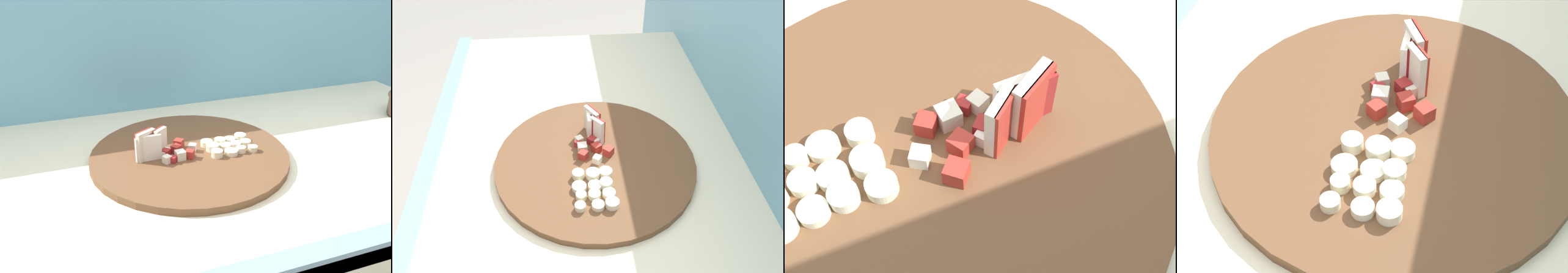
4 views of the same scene
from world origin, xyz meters
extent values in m
cube|color=#7A9EAD|center=(0.00, -0.35, 0.86)|extent=(1.47, 0.04, 0.04)
cube|color=#6BADC6|center=(0.00, 0.39, 0.67)|extent=(2.40, 0.04, 1.34)
cylinder|color=brown|center=(-0.09, 0.03, 0.88)|extent=(0.45, 0.45, 0.02)
cube|color=maroon|center=(-0.18, 0.03, 0.92)|extent=(0.04, 0.01, 0.06)
cube|color=white|center=(-0.18, 0.02, 0.92)|extent=(0.04, 0.01, 0.06)
cube|color=#A32323|center=(-0.20, 0.03, 0.92)|extent=(0.05, 0.01, 0.06)
cube|color=white|center=(-0.19, 0.02, 0.92)|extent=(0.05, 0.01, 0.06)
cube|color=#B22D23|center=(-0.20, 0.03, 0.92)|extent=(0.04, 0.03, 0.07)
cube|color=beige|center=(-0.19, 0.03, 0.92)|extent=(0.05, 0.03, 0.07)
cube|color=#B22D23|center=(-0.16, 0.04, 0.92)|extent=(0.03, 0.03, 0.06)
cube|color=#EFE5CC|center=(-0.16, 0.04, 0.92)|extent=(0.04, 0.03, 0.06)
cube|color=#A32323|center=(-0.15, 0.02, 0.90)|extent=(0.02, 0.02, 0.02)
cube|color=white|center=(-0.09, 0.03, 0.90)|extent=(0.02, 0.02, 0.02)
cube|color=#EFE5CC|center=(-0.12, 0.00, 0.90)|extent=(0.02, 0.02, 0.02)
cube|color=#B22D23|center=(-0.11, 0.06, 0.90)|extent=(0.03, 0.03, 0.02)
cube|color=white|center=(-0.16, 0.02, 0.90)|extent=(0.02, 0.02, 0.01)
cube|color=#B22D23|center=(-0.10, 0.00, 0.90)|extent=(0.03, 0.03, 0.02)
cube|color=#B22D23|center=(-0.12, 0.03, 0.90)|extent=(0.03, 0.03, 0.02)
cube|color=#A32323|center=(-0.14, -0.01, 0.90)|extent=(0.02, 0.02, 0.01)
cube|color=#EFE5CC|center=(-0.16, -0.01, 0.90)|extent=(0.02, 0.02, 0.02)
cube|color=white|center=(-0.15, 0.03, 0.90)|extent=(0.02, 0.02, 0.02)
cylinder|color=#F4EAC6|center=(-0.04, -0.02, 0.90)|extent=(0.03, 0.03, 0.02)
cylinder|color=#F4EAC6|center=(-0.01, -0.02, 0.89)|extent=(0.03, 0.03, 0.01)
cylinder|color=beige|center=(0.02, -0.01, 0.89)|extent=(0.02, 0.02, 0.01)
cylinder|color=beige|center=(0.04, -0.02, 0.89)|extent=(0.02, 0.02, 0.01)
cylinder|color=white|center=(-0.04, 0.02, 0.90)|extent=(0.03, 0.03, 0.02)
cylinder|color=#F4EAC6|center=(-0.01, 0.02, 0.89)|extent=(0.03, 0.03, 0.01)
cylinder|color=#F4EAC6|center=(0.01, 0.01, 0.89)|extent=(0.03, 0.03, 0.01)
cylinder|color=white|center=(0.04, 0.02, 0.89)|extent=(0.03, 0.03, 0.01)
cylinder|color=beige|center=(-0.05, 0.04, 0.89)|extent=(0.03, 0.03, 0.01)
cylinder|color=white|center=(-0.01, 0.04, 0.90)|extent=(0.03, 0.03, 0.01)
cylinder|color=#F4EAC6|center=(0.01, 0.04, 0.89)|extent=(0.03, 0.03, 0.01)
cylinder|color=white|center=(0.04, 0.05, 0.90)|extent=(0.03, 0.03, 0.01)
camera|label=1|loc=(-0.36, -0.75, 1.31)|focal=37.32mm
camera|label=2|loc=(0.56, -0.05, 1.52)|focal=37.65mm
camera|label=3|loc=(-0.04, 0.27, 1.30)|focal=48.40mm
camera|label=4|loc=(0.40, 0.11, 1.40)|focal=54.28mm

